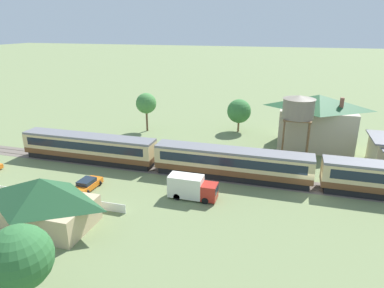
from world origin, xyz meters
name	(u,v)px	position (x,y,z in m)	size (l,w,h in m)	color
ground_plane	(308,191)	(0.00, 0.00, 0.00)	(600.00, 600.00, 0.00)	#707F51
passenger_train	(234,162)	(-9.59, 1.17, 2.27)	(64.35, 3.23, 4.09)	brown
railway_track	(218,176)	(-11.66, 1.17, 0.01)	(127.37, 3.60, 0.04)	#665B51
station_house_dark_green_roof	(316,121)	(1.28, 17.40, 4.59)	(12.60, 8.78, 8.91)	#BCB293
water_tower	(298,108)	(-1.87, 11.68, 7.82)	(4.83, 4.83, 9.70)	brown
cottage_dark_green_roof	(43,201)	(-26.00, -15.60, 2.75)	(10.23, 6.34, 5.30)	tan
picket_fence_front	(25,193)	(-32.48, -11.23, 0.53)	(26.42, 0.06, 1.05)	white
parked_car_orange	(87,184)	(-26.59, -7.17, 0.63)	(2.38, 4.37, 1.32)	orange
delivery_truck_red	(191,187)	(-13.39, -5.78, 1.40)	(5.78, 2.08, 2.80)	#B2281E
yard_tree_0	(239,111)	(-12.34, 22.65, 4.02)	(4.53, 4.53, 6.29)	brown
yard_tree_1	(19,258)	(-20.08, -25.13, 4.29)	(4.66, 4.66, 6.64)	brown
yard_tree_2	(146,103)	(-29.39, 18.07, 5.43)	(3.88, 3.88, 7.40)	brown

